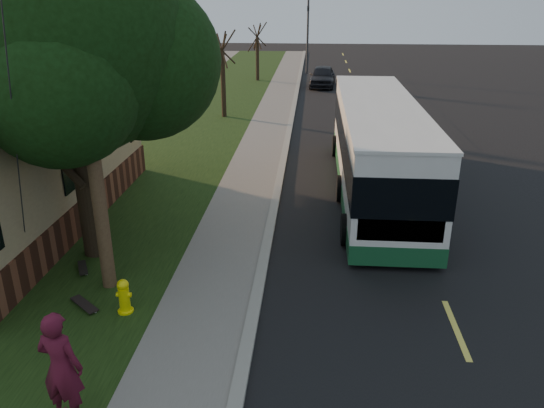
{
  "coord_description": "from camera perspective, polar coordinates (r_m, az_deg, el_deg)",
  "views": [
    {
      "loc": [
        1.09,
        -8.93,
        6.15
      ],
      "look_at": [
        0.19,
        2.54,
        1.5
      ],
      "focal_mm": 35.0,
      "sensor_mm": 36.0,
      "label": 1
    }
  ],
  "objects": [
    {
      "name": "ground",
      "position": [
        10.89,
        -2.1,
        -12.38
      ],
      "size": [
        120.0,
        120.0,
        0.0
      ],
      "primitive_type": "plane",
      "color": "black",
      "rests_on": "ground"
    },
    {
      "name": "road",
      "position": [
        20.11,
        12.59,
        3.67
      ],
      "size": [
        8.0,
        80.0,
        0.01
      ],
      "primitive_type": "cube",
      "color": "black",
      "rests_on": "ground"
    },
    {
      "name": "curb",
      "position": [
        19.91,
        1.12,
        4.19
      ],
      "size": [
        0.25,
        80.0,
        0.12
      ],
      "primitive_type": "cube",
      "color": "gray",
      "rests_on": "ground"
    },
    {
      "name": "sidewalk",
      "position": [
        20.0,
        -1.75,
        4.2
      ],
      "size": [
        2.0,
        80.0,
        0.08
      ],
      "primitive_type": "cube",
      "color": "slate",
      "rests_on": "ground"
    },
    {
      "name": "grass_verge",
      "position": [
        20.66,
        -11.47,
        4.34
      ],
      "size": [
        5.0,
        80.0,
        0.07
      ],
      "primitive_type": "cube",
      "color": "black",
      "rests_on": "ground"
    },
    {
      "name": "fire_hydrant",
      "position": [
        11.22,
        -15.63,
        -9.53
      ],
      "size": [
        0.32,
        0.32,
        0.74
      ],
      "color": "#FEEF0D",
      "rests_on": "grass_verge"
    },
    {
      "name": "utility_pole",
      "position": [
        10.96,
        -19.74,
        12.79
      ],
      "size": [
        2.86,
        3.21,
        9.07
      ],
      "color": "#473321",
      "rests_on": "ground"
    },
    {
      "name": "leafy_tree",
      "position": [
        12.75,
        -20.77,
        16.24
      ],
      "size": [
        6.3,
        6.0,
        7.8
      ],
      "color": "black",
      "rests_on": "grass_verge"
    },
    {
      "name": "bare_tree_near",
      "position": [
        27.61,
        -5.3,
        13.58
      ],
      "size": [
        1.38,
        1.21,
        4.31
      ],
      "color": "black",
      "rests_on": "grass_verge"
    },
    {
      "name": "bare_tree_far",
      "position": [
        39.36,
        -1.58,
        15.95
      ],
      "size": [
        1.38,
        1.21,
        4.03
      ],
      "color": "black",
      "rests_on": "grass_verge"
    },
    {
      "name": "traffic_signal",
      "position": [
        43.04,
        3.86,
        17.98
      ],
      "size": [
        0.18,
        0.22,
        5.5
      ],
      "color": "#2D2D30",
      "rests_on": "ground"
    },
    {
      "name": "transit_bus",
      "position": [
        17.25,
        11.24,
        6.18
      ],
      "size": [
        2.51,
        10.87,
        2.94
      ],
      "color": "silver",
      "rests_on": "ground"
    },
    {
      "name": "skateboarder",
      "position": [
        8.72,
        -21.74,
        -15.99
      ],
      "size": [
        0.73,
        0.53,
        1.87
      ],
      "primitive_type": "imported",
      "rotation": [
        0.0,
        0.0,
        3.01
      ],
      "color": "#501023",
      "rests_on": "grass_verge"
    },
    {
      "name": "skateboard_main",
      "position": [
        13.24,
        -19.69,
        -6.49
      ],
      "size": [
        0.5,
        0.74,
        0.07
      ],
      "color": "black",
      "rests_on": "grass_verge"
    },
    {
      "name": "skateboard_spare",
      "position": [
        11.78,
        -19.54,
        -10.15
      ],
      "size": [
        0.79,
        0.7,
        0.08
      ],
      "color": "black",
      "rests_on": "grass_verge"
    },
    {
      "name": "distant_car",
      "position": [
        37.41,
        5.45,
        13.53
      ],
      "size": [
        1.92,
        4.19,
        1.39
      ],
      "primitive_type": "imported",
      "rotation": [
        0.0,
        0.0,
        -0.07
      ],
      "color": "black",
      "rests_on": "ground"
    }
  ]
}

